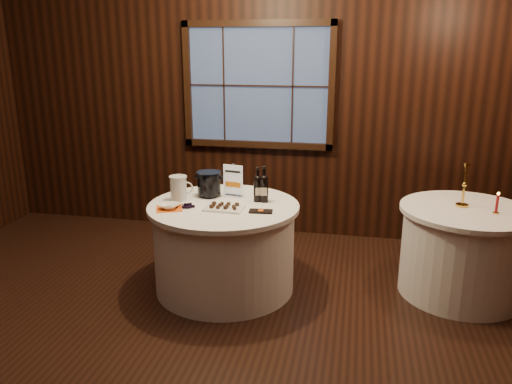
% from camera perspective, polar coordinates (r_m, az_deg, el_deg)
% --- Properties ---
extents(ground, '(6.00, 6.00, 0.00)m').
position_cam_1_polar(ground, '(3.69, -7.78, -17.63)').
color(ground, black).
rests_on(ground, ground).
extents(back_wall, '(6.00, 0.10, 3.00)m').
position_cam_1_polar(back_wall, '(5.49, 0.27, 10.97)').
color(back_wall, black).
rests_on(back_wall, ground).
extents(main_table, '(1.28, 1.28, 0.77)m').
position_cam_1_polar(main_table, '(4.35, -3.63, -6.22)').
color(main_table, white).
rests_on(main_table, ground).
extents(side_table, '(1.08, 1.08, 0.77)m').
position_cam_1_polar(side_table, '(4.59, 22.51, -6.28)').
color(side_table, white).
rests_on(side_table, ground).
extents(sign_stand, '(0.18, 0.11, 0.30)m').
position_cam_1_polar(sign_stand, '(4.41, -2.59, 0.75)').
color(sign_stand, '#B9B9C0').
rests_on(sign_stand, main_table).
extents(port_bottle_left, '(0.07, 0.08, 0.30)m').
position_cam_1_polar(port_bottle_left, '(4.26, 0.19, 0.61)').
color(port_bottle_left, black).
rests_on(port_bottle_left, main_table).
extents(port_bottle_right, '(0.07, 0.08, 0.31)m').
position_cam_1_polar(port_bottle_right, '(4.24, 0.91, 0.62)').
color(port_bottle_right, black).
rests_on(port_bottle_right, main_table).
extents(ice_bucket, '(0.22, 0.22, 0.22)m').
position_cam_1_polar(ice_bucket, '(4.42, -5.38, 0.97)').
color(ice_bucket, black).
rests_on(ice_bucket, main_table).
extents(chocolate_plate, '(0.32, 0.22, 0.05)m').
position_cam_1_polar(chocolate_plate, '(4.09, -3.66, -1.73)').
color(chocolate_plate, white).
rests_on(chocolate_plate, main_table).
extents(chocolate_box, '(0.19, 0.11, 0.02)m').
position_cam_1_polar(chocolate_box, '(4.01, 0.55, -2.22)').
color(chocolate_box, black).
rests_on(chocolate_box, main_table).
extents(grape_bunch, '(0.17, 0.09, 0.04)m').
position_cam_1_polar(grape_bunch, '(4.14, -7.81, -1.61)').
color(grape_bunch, black).
rests_on(grape_bunch, main_table).
extents(glass_pitcher, '(0.20, 0.15, 0.22)m').
position_cam_1_polar(glass_pitcher, '(4.33, -8.83, 0.43)').
color(glass_pitcher, silver).
rests_on(glass_pitcher, main_table).
extents(orange_napkin, '(0.27, 0.27, 0.00)m').
position_cam_1_polar(orange_napkin, '(4.16, -9.89, -1.87)').
color(orange_napkin, '#E45713').
rests_on(orange_napkin, main_table).
extents(cracker_bowl, '(0.16, 0.16, 0.04)m').
position_cam_1_polar(cracker_bowl, '(4.15, -9.90, -1.59)').
color(cracker_bowl, white).
rests_on(cracker_bowl, orange_napkin).
extents(brass_candlestick, '(0.10, 0.10, 0.37)m').
position_cam_1_polar(brass_candlestick, '(4.47, 22.65, 0.12)').
color(brass_candlestick, gold).
rests_on(brass_candlestick, side_table).
extents(red_candle, '(0.05, 0.05, 0.18)m').
position_cam_1_polar(red_candle, '(4.39, 25.82, -1.37)').
color(red_candle, gold).
rests_on(red_candle, side_table).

